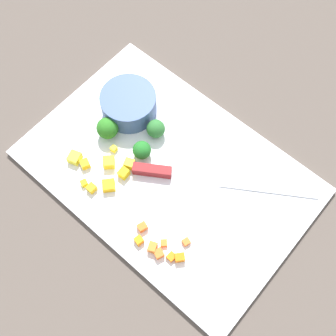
% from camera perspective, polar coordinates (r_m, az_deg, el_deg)
% --- Properties ---
extents(ground_plane, '(4.00, 4.00, 0.00)m').
position_cam_1_polar(ground_plane, '(0.79, 0.00, -0.65)').
color(ground_plane, '#534942').
extents(cutting_board, '(0.52, 0.35, 0.01)m').
position_cam_1_polar(cutting_board, '(0.79, 0.00, -0.48)').
color(cutting_board, white).
rests_on(cutting_board, ground_plane).
extents(prep_bowl, '(0.11, 0.11, 0.05)m').
position_cam_1_polar(prep_bowl, '(0.82, -5.34, 8.66)').
color(prep_bowl, '#395187').
rests_on(prep_bowl, cutting_board).
extents(chef_knife, '(0.30, 0.20, 0.02)m').
position_cam_1_polar(chef_knife, '(0.77, 3.19, -1.09)').
color(chef_knife, silver).
rests_on(chef_knife, cutting_board).
extents(carrot_dice_0, '(0.01, 0.02, 0.01)m').
position_cam_1_polar(carrot_dice_0, '(0.73, 2.48, -9.98)').
color(carrot_dice_0, orange).
rests_on(carrot_dice_0, cutting_board).
extents(carrot_dice_1, '(0.02, 0.02, 0.01)m').
position_cam_1_polar(carrot_dice_1, '(0.72, 1.60, -12.06)').
color(carrot_dice_1, orange).
rests_on(carrot_dice_1, cutting_board).
extents(carrot_dice_2, '(0.02, 0.02, 0.01)m').
position_cam_1_polar(carrot_dice_2, '(0.73, -0.56, -10.16)').
color(carrot_dice_2, orange).
rests_on(carrot_dice_2, cutting_board).
extents(carrot_dice_3, '(0.02, 0.02, 0.02)m').
position_cam_1_polar(carrot_dice_3, '(0.73, -2.13, -10.70)').
color(carrot_dice_3, orange).
rests_on(carrot_dice_3, cutting_board).
extents(carrot_dice_4, '(0.02, 0.02, 0.01)m').
position_cam_1_polar(carrot_dice_4, '(0.72, -1.27, -11.53)').
color(carrot_dice_4, orange).
rests_on(carrot_dice_4, cutting_board).
extents(carrot_dice_5, '(0.01, 0.01, 0.01)m').
position_cam_1_polar(carrot_dice_5, '(0.72, 0.46, -11.95)').
color(carrot_dice_5, orange).
rests_on(carrot_dice_5, cutting_board).
extents(carrot_dice_6, '(0.02, 0.02, 0.01)m').
position_cam_1_polar(carrot_dice_6, '(0.73, -3.97, -9.77)').
color(carrot_dice_6, orange).
rests_on(carrot_dice_6, cutting_board).
extents(carrot_dice_7, '(0.02, 0.02, 0.01)m').
position_cam_1_polar(carrot_dice_7, '(0.74, -3.50, -8.00)').
color(carrot_dice_7, orange).
rests_on(carrot_dice_7, cutting_board).
extents(pepper_dice_0, '(0.02, 0.02, 0.01)m').
position_cam_1_polar(pepper_dice_0, '(0.78, -11.29, -2.04)').
color(pepper_dice_0, yellow).
rests_on(pepper_dice_0, cutting_board).
extents(pepper_dice_1, '(0.02, 0.02, 0.02)m').
position_cam_1_polar(pepper_dice_1, '(0.77, -6.03, -0.70)').
color(pepper_dice_1, yellow).
rests_on(pepper_dice_1, cutting_board).
extents(pepper_dice_2, '(0.03, 0.03, 0.02)m').
position_cam_1_polar(pepper_dice_2, '(0.78, -8.02, 0.76)').
color(pepper_dice_2, yellow).
rests_on(pepper_dice_2, cutting_board).
extents(pepper_dice_3, '(0.03, 0.03, 0.02)m').
position_cam_1_polar(pepper_dice_3, '(0.77, -8.04, -2.37)').
color(pepper_dice_3, yellow).
rests_on(pepper_dice_3, cutting_board).
extents(pepper_dice_4, '(0.01, 0.01, 0.01)m').
position_cam_1_polar(pepper_dice_4, '(0.80, -7.37, 2.61)').
color(pepper_dice_4, yellow).
rests_on(pepper_dice_4, cutting_board).
extents(pepper_dice_5, '(0.01, 0.02, 0.01)m').
position_cam_1_polar(pepper_dice_5, '(0.77, -10.33, -2.70)').
color(pepper_dice_5, yellow).
rests_on(pepper_dice_5, cutting_board).
extents(pepper_dice_6, '(0.02, 0.02, 0.01)m').
position_cam_1_polar(pepper_dice_6, '(0.79, -11.18, 0.54)').
color(pepper_dice_6, yellow).
rests_on(pepper_dice_6, cutting_board).
extents(pepper_dice_7, '(0.02, 0.02, 0.02)m').
position_cam_1_polar(pepper_dice_7, '(0.78, -5.27, 0.57)').
color(pepper_dice_7, yellow).
rests_on(pepper_dice_7, cutting_board).
extents(pepper_dice_8, '(0.03, 0.03, 0.02)m').
position_cam_1_polar(pepper_dice_8, '(0.80, -12.55, 1.37)').
color(pepper_dice_8, yellow).
rests_on(pepper_dice_8, cutting_board).
extents(broccoli_floret_0, '(0.04, 0.04, 0.04)m').
position_cam_1_polar(broccoli_floret_0, '(0.80, -8.22, 5.35)').
color(broccoli_floret_0, '#97B255').
rests_on(broccoli_floret_0, cutting_board).
extents(broccoli_floret_1, '(0.04, 0.04, 0.04)m').
position_cam_1_polar(broccoli_floret_1, '(0.80, -1.67, 5.34)').
color(broccoli_floret_1, '#83AF61').
rests_on(broccoli_floret_1, cutting_board).
extents(broccoli_floret_2, '(0.03, 0.03, 0.04)m').
position_cam_1_polar(broccoli_floret_2, '(0.78, -3.57, 2.43)').
color(broccoli_floret_2, '#96AE69').
rests_on(broccoli_floret_2, cutting_board).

